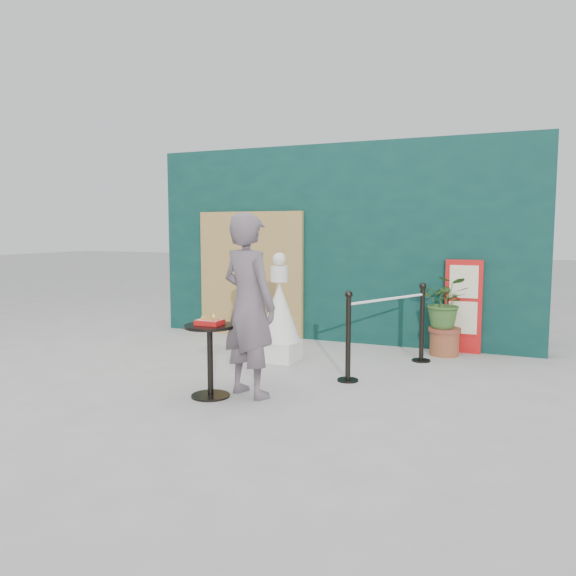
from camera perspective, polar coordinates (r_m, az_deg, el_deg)
The scene contains 10 objects.
ground at distance 6.02m, azimuth -4.57°, elevation -10.63°, with size 60.00×60.00×0.00m, color #ADAAA5.
back_wall at distance 8.68m, azimuth 5.08°, elevation 4.52°, with size 6.00×0.30×3.00m, color #092C2A.
bamboo_fence at distance 9.05m, azimuth -3.83°, elevation 1.42°, with size 1.80×0.08×2.00m, color tan.
woman at distance 5.76m, azimuth -4.03°, elevation -1.76°, with size 0.69×0.45×1.89m, color #62545B.
menu_board at distance 8.16m, azimuth 17.37°, elevation -1.81°, with size 0.50×0.07×1.30m.
statue at distance 7.34m, azimuth -0.88°, elevation -2.94°, with size 0.55×0.55×1.42m.
cafe_table at distance 5.82m, azimuth -7.93°, elevation -6.16°, with size 0.52×0.52×0.75m.
food_basket at distance 5.77m, azimuth -7.94°, elevation -3.35°, with size 0.26×0.19×0.11m.
planter at distance 7.93m, azimuth 15.69°, elevation -2.09°, with size 0.64×0.56×1.10m.
stanchion_barrier at distance 6.93m, azimuth 10.09°, elevation -4.27°, with size 0.84×1.54×1.03m.
Camera 1 is at (2.69, -5.10, 1.72)m, focal length 35.00 mm.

